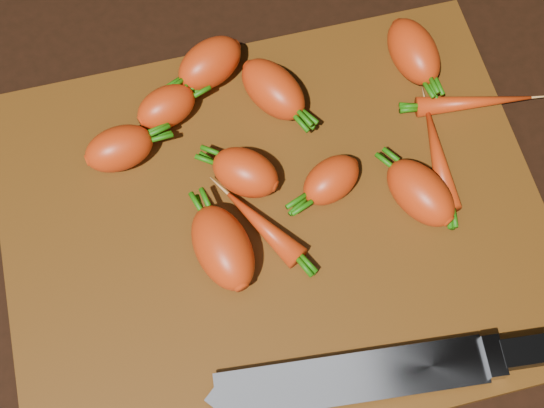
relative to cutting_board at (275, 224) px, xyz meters
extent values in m
cube|color=black|center=(0.00, 0.00, -0.01)|extent=(2.00, 2.00, 0.01)
cube|color=#4D2B0B|center=(0.00, 0.00, 0.00)|extent=(0.50, 0.40, 0.01)
ellipsoid|color=red|center=(-0.13, 0.10, 0.03)|extent=(0.07, 0.05, 0.04)
ellipsoid|color=red|center=(-0.02, 0.05, 0.03)|extent=(0.08, 0.08, 0.04)
ellipsoid|color=red|center=(0.03, 0.13, 0.03)|extent=(0.08, 0.09, 0.04)
ellipsoid|color=red|center=(-0.05, -0.02, 0.03)|extent=(0.06, 0.09, 0.05)
ellipsoid|color=red|center=(-0.02, 0.17, 0.03)|extent=(0.08, 0.07, 0.04)
ellipsoid|color=red|center=(-0.07, 0.13, 0.03)|extent=(0.07, 0.06, 0.04)
ellipsoid|color=red|center=(0.13, -0.01, 0.03)|extent=(0.07, 0.09, 0.04)
ellipsoid|color=red|center=(0.17, 0.02, 0.02)|extent=(0.04, 0.11, 0.02)
ellipsoid|color=red|center=(0.22, 0.07, 0.02)|extent=(0.12, 0.04, 0.02)
ellipsoid|color=red|center=(-0.01, -0.01, 0.02)|extent=(0.07, 0.09, 0.02)
ellipsoid|color=red|center=(0.18, 0.13, 0.03)|extent=(0.05, 0.08, 0.04)
ellipsoid|color=red|center=(0.06, 0.02, 0.03)|extent=(0.07, 0.06, 0.04)
cube|color=gray|center=(-0.09, -0.15, 0.02)|extent=(0.23, 0.06, 0.00)
cube|color=gray|center=(0.03, -0.16, 0.02)|extent=(0.02, 0.04, 0.02)
cube|color=black|center=(0.11, -0.17, 0.02)|extent=(0.13, 0.04, 0.02)
cylinder|color=#B2B2B7|center=(0.09, -0.16, 0.02)|extent=(0.01, 0.01, 0.00)
camera|label=1|loc=(-0.07, -0.26, 0.66)|focal=50.00mm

